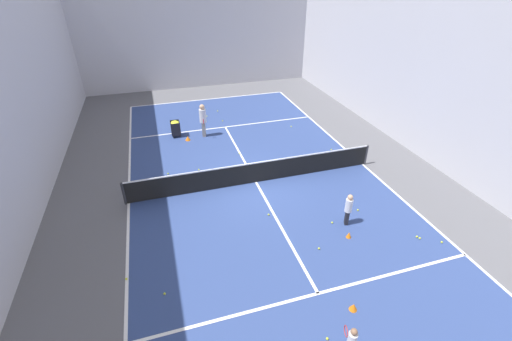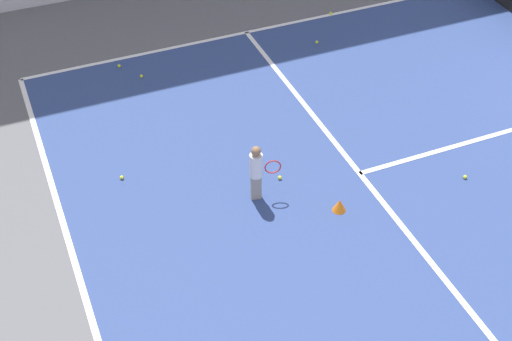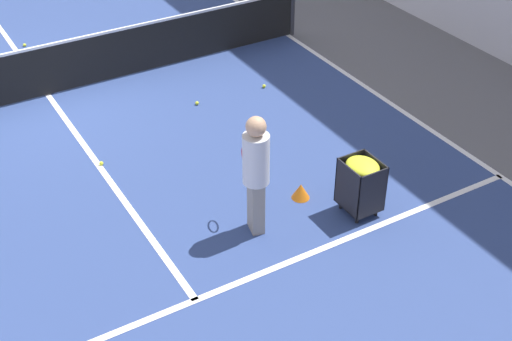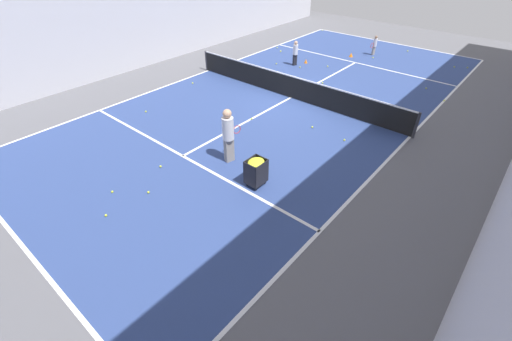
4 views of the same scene
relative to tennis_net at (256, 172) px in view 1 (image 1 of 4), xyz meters
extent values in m
plane|color=#5B5B60|center=(0.00, 0.00, -0.52)|extent=(32.90, 32.90, 0.00)
cube|color=navy|center=(0.00, 0.00, -0.52)|extent=(10.73, 22.65, 0.00)
cube|color=white|center=(0.00, 11.33, -0.52)|extent=(10.73, 0.10, 0.00)
cube|color=white|center=(-5.37, 0.00, -0.52)|extent=(0.10, 22.65, 0.00)
cube|color=white|center=(5.37, 0.00, -0.52)|extent=(0.10, 22.65, 0.00)
cube|color=white|center=(0.00, -6.23, -0.52)|extent=(10.73, 0.10, 0.00)
cube|color=white|center=(0.00, 6.23, -0.52)|extent=(10.73, 0.10, 0.00)
cube|color=white|center=(0.00, 0.00, -0.52)|extent=(0.10, 12.46, 0.00)
cube|color=silver|center=(8.57, 0.00, 3.81)|extent=(0.15, 29.20, 8.67)
cube|color=silver|center=(0.00, 14.53, 3.81)|extent=(16.98, 0.15, 8.67)
cylinder|color=#2D2D33|center=(-5.47, 0.00, -0.02)|extent=(0.10, 0.10, 1.01)
cylinder|color=#2D2D33|center=(5.47, 0.00, -0.02)|extent=(0.10, 0.10, 1.01)
cube|color=black|center=(0.00, 0.00, -0.03)|extent=(10.83, 0.03, 0.94)
cube|color=white|center=(0.00, 0.00, 0.46)|extent=(10.83, 0.04, 0.05)
cylinder|color=silver|center=(-0.13, -8.17, 0.19)|extent=(0.27, 0.27, 0.44)
sphere|color=#846047|center=(-0.13, -8.17, 0.50)|extent=(0.17, 0.17, 0.17)
torus|color=#B22D2D|center=(-0.11, -7.87, 0.08)|extent=(0.09, 0.28, 0.28)
cube|color=gray|center=(-1.38, 5.39, -0.11)|extent=(0.24, 0.33, 0.83)
cylinder|color=silver|center=(-1.38, 5.39, 0.68)|extent=(0.44, 0.44, 0.74)
sphere|color=tan|center=(-1.38, 5.39, 1.18)|extent=(0.28, 0.28, 0.28)
torus|color=#B22D2D|center=(-1.42, 5.02, 0.49)|extent=(0.09, 0.28, 0.28)
cube|color=black|center=(2.37, -3.66, -0.23)|extent=(0.19, 0.24, 0.59)
cylinder|color=silver|center=(2.37, -3.66, 0.32)|extent=(0.34, 0.34, 0.52)
sphere|color=tan|center=(2.37, -3.66, 0.68)|extent=(0.20, 0.20, 0.20)
cube|color=black|center=(-2.88, 5.81, -0.39)|extent=(0.49, 0.57, 0.02)
cube|color=black|center=(-2.88, 5.53, -0.02)|extent=(0.49, 0.02, 0.74)
cube|color=black|center=(-2.88, 6.09, -0.02)|extent=(0.49, 0.02, 0.74)
cube|color=black|center=(-3.12, 5.81, -0.02)|extent=(0.02, 0.57, 0.74)
cube|color=black|center=(-2.64, 5.81, -0.02)|extent=(0.02, 0.57, 0.74)
ellipsoid|color=yellow|center=(-2.88, 5.81, 0.29)|extent=(0.45, 0.53, 0.16)
cylinder|color=black|center=(-3.05, 5.61, -0.46)|extent=(0.05, 0.05, 0.13)
cylinder|color=black|center=(-2.71, 5.61, -0.46)|extent=(0.05, 0.05, 0.13)
cylinder|color=black|center=(-3.05, 6.01, -0.46)|extent=(0.05, 0.05, 0.13)
cylinder|color=black|center=(-2.71, 6.01, -0.46)|extent=(0.05, 0.05, 0.13)
cone|color=orange|center=(0.69, -7.00, -0.41)|extent=(0.23, 0.23, 0.22)
cone|color=orange|center=(-2.34, 5.10, -0.40)|extent=(0.28, 0.28, 0.25)
cone|color=orange|center=(2.09, -4.35, -0.41)|extent=(0.18, 0.18, 0.23)
sphere|color=yellow|center=(4.43, -5.16, -0.49)|extent=(0.07, 0.07, 0.07)
sphere|color=yellow|center=(4.61, 1.76, -0.49)|extent=(0.07, 0.07, 0.07)
sphere|color=yellow|center=(-0.04, 2.74, -0.49)|extent=(0.07, 0.07, 0.07)
sphere|color=yellow|center=(-5.38, -4.05, -0.49)|extent=(0.07, 0.07, 0.07)
sphere|color=yellow|center=(0.03, 7.11, -0.49)|extent=(0.07, 0.07, 0.07)
sphere|color=yellow|center=(4.38, -5.06, -0.49)|extent=(0.07, 0.07, 0.07)
sphere|color=yellow|center=(-3.67, 1.81, -0.49)|extent=(0.07, 0.07, 0.07)
sphere|color=yellow|center=(-2.26, 1.75, -0.49)|extent=(0.07, 0.07, 0.07)
sphere|color=yellow|center=(0.83, -4.59, -0.49)|extent=(0.07, 0.07, 0.07)
sphere|color=yellow|center=(1.89, -3.50, -0.49)|extent=(0.07, 0.07, 0.07)
sphere|color=yellow|center=(3.72, 5.08, -0.49)|extent=(0.07, 0.07, 0.07)
sphere|color=yellow|center=(-0.22, -2.36, -0.49)|extent=(0.07, 0.07, 0.07)
sphere|color=yellow|center=(-0.76, 8.14, -0.49)|extent=(0.07, 0.07, 0.07)
sphere|color=yellow|center=(5.02, -5.55, -0.49)|extent=(0.07, 0.07, 0.07)
sphere|color=yellow|center=(3.21, -3.11, -0.49)|extent=(0.07, 0.07, 0.07)
sphere|color=yellow|center=(-0.41, -7.60, -0.49)|extent=(0.07, 0.07, 0.07)
sphere|color=yellow|center=(-4.30, -4.95, -0.49)|extent=(0.07, 0.07, 0.07)
sphere|color=yellow|center=(-0.71, 9.45, -0.49)|extent=(0.07, 0.07, 0.07)
sphere|color=yellow|center=(0.06, 8.81, -0.49)|extent=(0.07, 0.07, 0.07)
camera|label=1|loc=(-3.69, -12.09, 7.75)|focal=24.00mm
camera|label=2|loc=(8.09, -11.58, 7.75)|focal=50.00mm
camera|label=3|loc=(2.61, 12.18, 5.97)|focal=50.00mm
camera|label=4|loc=(-8.09, 11.95, 5.85)|focal=24.00mm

